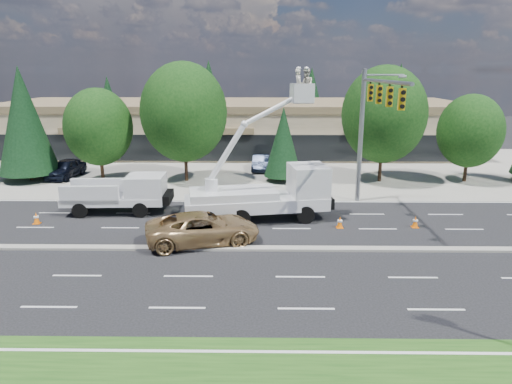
{
  "coord_description": "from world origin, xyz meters",
  "views": [
    {
      "loc": [
        3.27,
        -21.84,
        8.92
      ],
      "look_at": [
        2.95,
        2.46,
        2.4
      ],
      "focal_mm": 32.0,
      "sensor_mm": 36.0,
      "label": 1
    }
  ],
  "objects_px": {
    "utility_pickup": "(123,197)",
    "minivan": "(203,228)",
    "bucket_truck": "(270,188)",
    "signal_mast": "(370,117)"
  },
  "relations": [
    {
      "from": "utility_pickup",
      "to": "bucket_truck",
      "type": "bearing_deg",
      "value": -9.79
    },
    {
      "from": "utility_pickup",
      "to": "minivan",
      "type": "relative_size",
      "value": 1.09
    },
    {
      "from": "utility_pickup",
      "to": "signal_mast",
      "type": "bearing_deg",
      "value": 0.6
    },
    {
      "from": "utility_pickup",
      "to": "minivan",
      "type": "distance_m",
      "value": 7.91
    },
    {
      "from": "bucket_truck",
      "to": "utility_pickup",
      "type": "bearing_deg",
      "value": 162.32
    },
    {
      "from": "signal_mast",
      "to": "utility_pickup",
      "type": "height_order",
      "value": "signal_mast"
    },
    {
      "from": "utility_pickup",
      "to": "minivan",
      "type": "xyz_separation_m",
      "value": [
        5.84,
        -5.33,
        -0.18
      ]
    },
    {
      "from": "utility_pickup",
      "to": "bucket_truck",
      "type": "xyz_separation_m",
      "value": [
        9.42,
        -1.22,
        0.95
      ]
    },
    {
      "from": "signal_mast",
      "to": "utility_pickup",
      "type": "distance_m",
      "value": 16.52
    },
    {
      "from": "signal_mast",
      "to": "bucket_truck",
      "type": "xyz_separation_m",
      "value": [
        -6.29,
        -2.05,
        -4.1
      ]
    }
  ]
}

